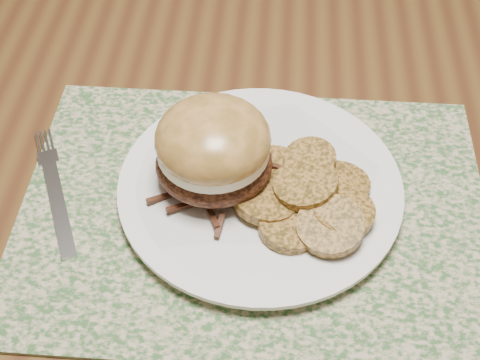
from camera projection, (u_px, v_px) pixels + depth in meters
The scene contains 5 objects.
placemat at pixel (253, 210), 0.65m from camera, with size 0.45×0.33×0.00m, color #355D30.
dinner_plate at pixel (260, 188), 0.65m from camera, with size 0.26×0.26×0.02m, color white.
pork_sandwich at pixel (213, 149), 0.62m from camera, with size 0.11×0.11×0.08m.
roasted_potatoes at pixel (307, 195), 0.62m from camera, with size 0.15×0.15×0.04m.
fork at pixel (55, 188), 0.66m from camera, with size 0.08×0.16×0.00m.
Camera 1 is at (-0.26, -0.55, 1.26)m, focal length 50.00 mm.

